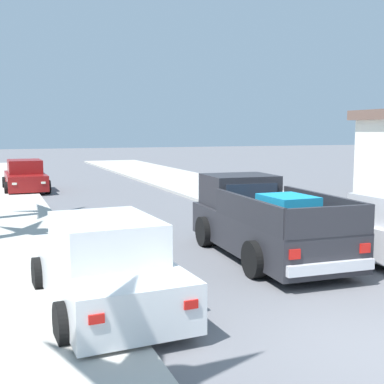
% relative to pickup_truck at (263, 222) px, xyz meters
% --- Properties ---
extents(ground_plane, '(160.00, 160.00, 0.00)m').
position_rel_pickup_truck_xyz_m(ground_plane, '(-1.04, -5.05, -0.80)').
color(ground_plane, slate).
extents(sidewalk_right, '(4.89, 60.00, 0.12)m').
position_rel_pickup_truck_xyz_m(sidewalk_right, '(4.38, 6.95, -0.74)').
color(sidewalk_right, '#B2AFA8').
rests_on(sidewalk_right, ground).
extents(curb_left, '(0.16, 60.00, 0.10)m').
position_rel_pickup_truck_xyz_m(curb_left, '(-5.41, 6.95, -0.75)').
color(curb_left, silver).
rests_on(curb_left, ground).
extents(curb_right, '(0.16, 60.00, 0.10)m').
position_rel_pickup_truck_xyz_m(curb_right, '(3.33, 6.95, -0.75)').
color(curb_right, silver).
rests_on(curb_right, ground).
extents(pickup_truck, '(2.42, 5.31, 1.80)m').
position_rel_pickup_truck_xyz_m(pickup_truck, '(0.00, 0.00, 0.00)').
color(pickup_truck, '#28282D').
rests_on(pickup_truck, ground).
extents(car_right_near, '(2.16, 4.32, 1.54)m').
position_rel_pickup_truck_xyz_m(car_right_near, '(-4.19, -2.14, -0.09)').
color(car_right_near, silver).
rests_on(car_right_near, ground).
extents(car_left_mid, '(2.08, 4.28, 1.54)m').
position_rel_pickup_truck_xyz_m(car_left_mid, '(-4.48, 15.23, -0.09)').
color(car_left_mid, maroon).
rests_on(car_left_mid, ground).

